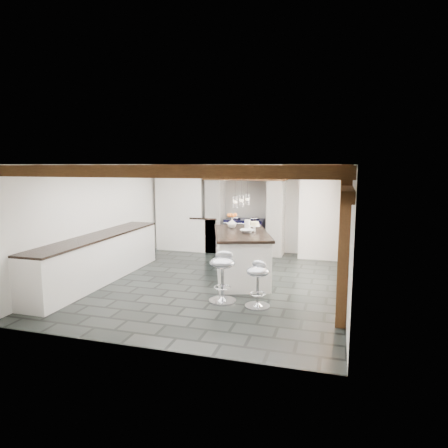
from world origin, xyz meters
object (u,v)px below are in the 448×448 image
(kitchen_island, at_px, (241,255))
(bar_stool_far, at_px, (223,271))
(range_cooker, at_px, (245,235))
(bar_stool_near, at_px, (258,279))

(kitchen_island, bearing_deg, bar_stool_far, -107.89)
(range_cooker, distance_m, bar_stool_far, 3.78)
(bar_stool_near, height_order, bar_stool_far, bar_stool_far)
(kitchen_island, xyz_separation_m, bar_stool_far, (0.01, -1.37, 0.04))
(kitchen_island, height_order, bar_stool_far, kitchen_island)
(range_cooker, bearing_deg, bar_stool_far, -82.39)
(range_cooker, height_order, bar_stool_near, range_cooker)
(bar_stool_near, bearing_deg, kitchen_island, 135.28)
(kitchen_island, distance_m, bar_stool_far, 1.37)
(bar_stool_far, bearing_deg, bar_stool_near, -21.54)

